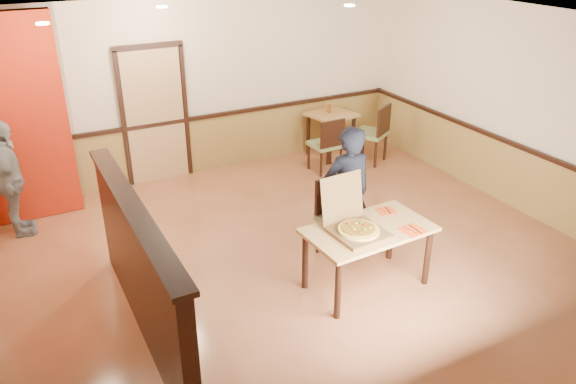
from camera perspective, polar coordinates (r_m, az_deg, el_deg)
name	(u,v)px	position (r m, az deg, el deg)	size (l,w,h in m)	color
floor	(310,270)	(6.77, 2.20, -7.95)	(7.00, 7.00, 0.00)	#BD7149
ceiling	(314,30)	(5.72, 2.68, 16.12)	(7.00, 7.00, 0.00)	black
wall_back	(202,87)	(9.14, -8.77, 10.50)	(7.00, 7.00, 0.00)	beige
wall_right	(537,116)	(8.34, 23.93, 7.10)	(7.00, 7.00, 0.00)	beige
wainscot_back	(206,144)	(9.41, -8.32, 4.87)	(7.00, 0.04, 0.90)	olive
chair_rail_back	(205,117)	(9.23, -8.46, 7.56)	(7.00, 0.06, 0.06)	black
wainscot_right	(522,180)	(8.63, 22.70, 1.12)	(0.04, 7.00, 0.90)	olive
chair_rail_right	(527,150)	(8.45, 23.14, 3.99)	(0.06, 7.00, 0.06)	black
back_door	(155,116)	(8.99, -13.37, 7.51)	(0.90, 0.06, 2.10)	tan
booth_partition	(140,270)	(5.62, -14.78, -7.69)	(0.20, 3.10, 1.44)	black
red_accent_panel	(3,123)	(8.21, -27.00, 6.24)	(1.60, 0.20, 2.78)	#A51F0B
spot_a	(43,23)	(6.76, -23.67, 15.42)	(0.14, 0.14, 0.02)	beige
spot_b	(162,7)	(7.71, -12.71, 17.88)	(0.14, 0.14, 0.02)	beige
spot_c	(349,5)	(7.72, 6.26, 18.33)	(0.14, 0.14, 0.02)	beige
main_table	(368,237)	(6.24, 8.15, -4.54)	(1.43, 0.86, 0.74)	tan
diner_chair	(338,213)	(6.89, 5.08, -2.17)	(0.57, 0.57, 0.99)	olive
side_chair_left	(327,143)	(9.19, 4.02, 5.00)	(0.48, 0.48, 0.94)	olive
side_chair_right	(375,131)	(9.68, 8.78, 6.12)	(0.69, 0.69, 1.02)	olive
side_table	(331,123)	(9.88, 4.39, 6.98)	(0.85, 0.85, 0.77)	tan
diner	(347,195)	(6.65, 6.00, -0.30)	(0.62, 0.41, 1.70)	black
passerby	(10,180)	(8.00, -26.39, 1.12)	(0.92, 0.38, 1.56)	gray
pizza_box	(355,226)	(6.05, 6.86, -3.47)	(0.57, 0.67, 0.57)	brown
pizza	(359,230)	(6.02, 7.18, -3.85)	(0.44, 0.44, 0.03)	#F6CC59
napkin_near	(413,230)	(6.22, 12.56, -3.81)	(0.27, 0.27, 0.01)	#E84410
napkin_far	(386,211)	(6.57, 9.92, -1.91)	(0.23, 0.23, 0.01)	#E84410
condiment	(329,108)	(9.85, 4.20, 8.46)	(0.06, 0.06, 0.15)	brown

